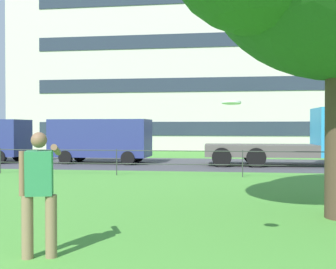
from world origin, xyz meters
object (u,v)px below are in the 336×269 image
object	(u,v)px
frisbee	(231,103)
apartment_building_background	(232,70)
panel_van_right	(101,138)
flatbed_truck_left	(306,140)
person_thrower	(39,190)

from	to	relation	value
frisbee	apartment_building_background	bearing A→B (deg)	89.42
panel_van_right	apartment_building_background	bearing A→B (deg)	70.39
panel_van_right	flatbed_truck_left	xyz separation A→B (m)	(10.12, -0.18, -0.05)
flatbed_truck_left	apartment_building_background	distance (m)	20.51
person_thrower	frisbee	bearing A→B (deg)	9.86
frisbee	panel_van_right	bearing A→B (deg)	113.24
panel_van_right	flatbed_truck_left	world-z (taller)	flatbed_truck_left
panel_van_right	person_thrower	bearing A→B (deg)	-76.15
frisbee	apartment_building_background	world-z (taller)	apartment_building_background
person_thrower	panel_van_right	size ratio (longest dim) A/B	0.35
flatbed_truck_left	apartment_building_background	size ratio (longest dim) A/B	0.19
panel_van_right	apartment_building_background	distance (m)	21.19
flatbed_truck_left	person_thrower	bearing A→B (deg)	-112.23
flatbed_truck_left	frisbee	bearing A→B (deg)	-103.70
panel_van_right	apartment_building_background	world-z (taller)	apartment_building_background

